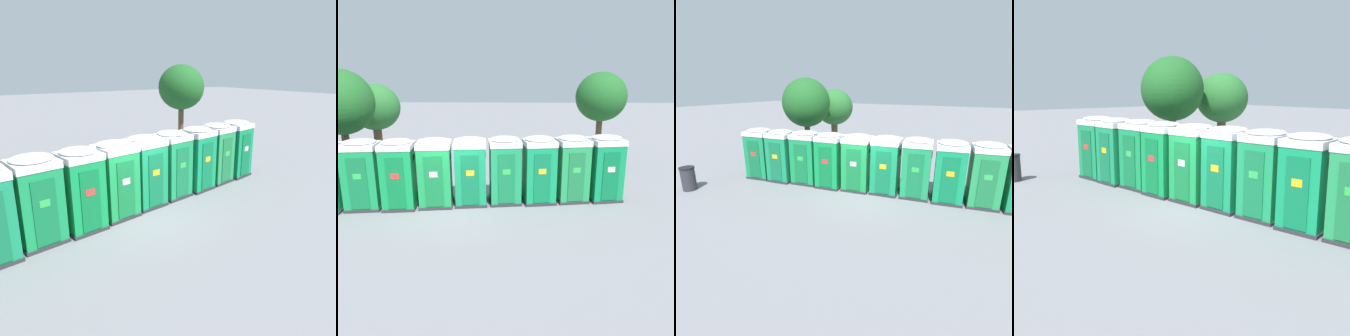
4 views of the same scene
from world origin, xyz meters
TOP-DOWN VIEW (x-y plane):
  - ground_plane at (0.00, 0.00)m, footprint 120.00×120.00m
  - portapotty_2 at (-3.25, -0.07)m, footprint 1.39×1.35m
  - portapotty_3 at (-1.96, 0.01)m, footprint 1.29×1.33m
  - portapotty_4 at (-0.69, 0.27)m, footprint 1.36×1.35m
  - portapotty_5 at (0.58, 0.50)m, footprint 1.31×1.33m
  - portapotty_6 at (1.85, 0.69)m, footprint 1.33×1.36m
  - portapotty_7 at (3.14, 0.80)m, footprint 1.35×1.37m
  - portapotty_8 at (4.42, 1.01)m, footprint 1.34×1.37m
  - portapotty_9 at (5.70, 1.16)m, footprint 1.41×1.40m
  - street_tree_0 at (-5.19, 5.97)m, footprint 2.56×2.56m
  - street_tree_1 at (-5.42, 3.07)m, footprint 2.82×2.82m
  - street_tree_2 at (6.71, 6.58)m, footprint 2.65×2.65m

SIDE VIEW (x-z plane):
  - ground_plane at x=0.00m, z-range 0.00..0.00m
  - portapotty_2 at x=-3.25m, z-range 0.01..2.55m
  - portapotty_9 at x=5.70m, z-range 0.01..2.55m
  - portapotty_4 at x=-0.69m, z-range 0.01..2.55m
  - portapotty_7 at x=3.14m, z-range 0.01..2.55m
  - portapotty_5 at x=0.58m, z-range 0.01..2.55m
  - portapotty_6 at x=1.85m, z-range 0.01..2.55m
  - portapotty_8 at x=4.42m, z-range 0.01..2.55m
  - portapotty_3 at x=-1.96m, z-range 0.01..2.55m
  - street_tree_0 at x=-5.19m, z-range 0.93..5.32m
  - street_tree_1 at x=-5.42m, z-range 1.06..6.10m
  - street_tree_2 at x=6.71m, z-range 1.18..6.16m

